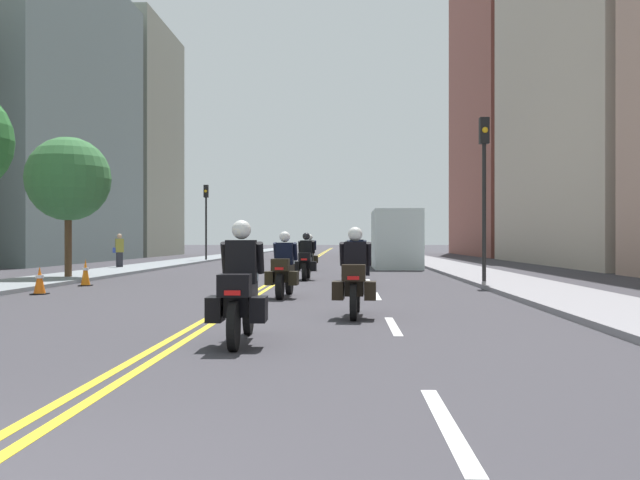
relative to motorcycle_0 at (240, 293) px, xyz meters
The scene contains 24 objects.
ground_plane 41.98m from the motorcycle_0, 91.24° to the left, with size 264.00×264.00×0.00m, color #353339.
sidewalk_left 42.79m from the motorcycle_0, 101.24° to the left, with size 2.57×144.00×0.12m, color gray.
sidewalk_right 42.48m from the motorcycle_0, 81.17° to the left, with size 2.57×144.00×0.12m, color gray.
centreline_yellow_inner 41.99m from the motorcycle_0, 91.41° to the left, with size 0.12×132.00×0.01m, color yellow.
centreline_yellow_outer 41.98m from the motorcycle_0, 91.08° to the left, with size 0.12×132.00×0.01m, color yellow.
lane_dashes_white 23.08m from the motorcycle_0, 84.62° to the left, with size 0.14×56.40×0.01m.
building_left_1 38.42m from the motorcycle_0, 117.28° to the left, with size 6.67×19.46×18.38m.
building_right_1 36.57m from the motorcycle_0, 61.94° to the left, with size 8.49×21.36×25.18m.
building_left_2 54.34m from the motorcycle_0, 110.20° to the left, with size 9.32×12.49×19.65m.
building_right_2 56.77m from the motorcycle_0, 73.88° to the left, with size 6.58×21.06×28.49m.
motorcycle_0 is the anchor object (origin of this frame).
motorcycle_1 3.65m from the motorcycle_0, 64.48° to the left, with size 0.78×2.10×1.62m.
motorcycle_2 7.48m from the motorcycle_0, 90.58° to the left, with size 0.78×2.19×1.59m.
motorcycle_3 11.40m from the motorcycle_0, 81.30° to the left, with size 0.77×2.24×1.66m.
motorcycle_4 14.89m from the motorcycle_0, 89.88° to the left, with size 0.77×2.16×1.63m.
motorcycle_5 18.38m from the motorcycle_0, 84.77° to the left, with size 0.77×2.30×1.60m.
motorcycle_6 22.20m from the motorcycle_0, 90.55° to the left, with size 0.77×2.25×1.62m.
traffic_cone_0 10.33m from the motorcycle_0, 127.85° to the left, with size 0.37×0.37×0.71m.
traffic_cone_2 13.09m from the motorcycle_0, 119.23° to the left, with size 0.34×0.34×0.80m.
traffic_light_near 13.82m from the motorcycle_0, 65.37° to the left, with size 0.28×0.38×5.12m.
traffic_light_far 35.77m from the motorcycle_0, 102.07° to the left, with size 0.28×0.38×4.86m.
pedestrian_0 24.55m from the motorcycle_0, 111.72° to the left, with size 0.50×0.36×1.66m.
street_tree_0 16.78m from the motorcycle_0, 119.38° to the left, with size 2.88×2.88×4.91m.
parked_truck 25.71m from the motorcycle_0, 81.42° to the left, with size 2.20×6.50×2.80m.
Camera 1 is at (2.31, -3.27, 1.39)m, focal length 39.40 mm.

